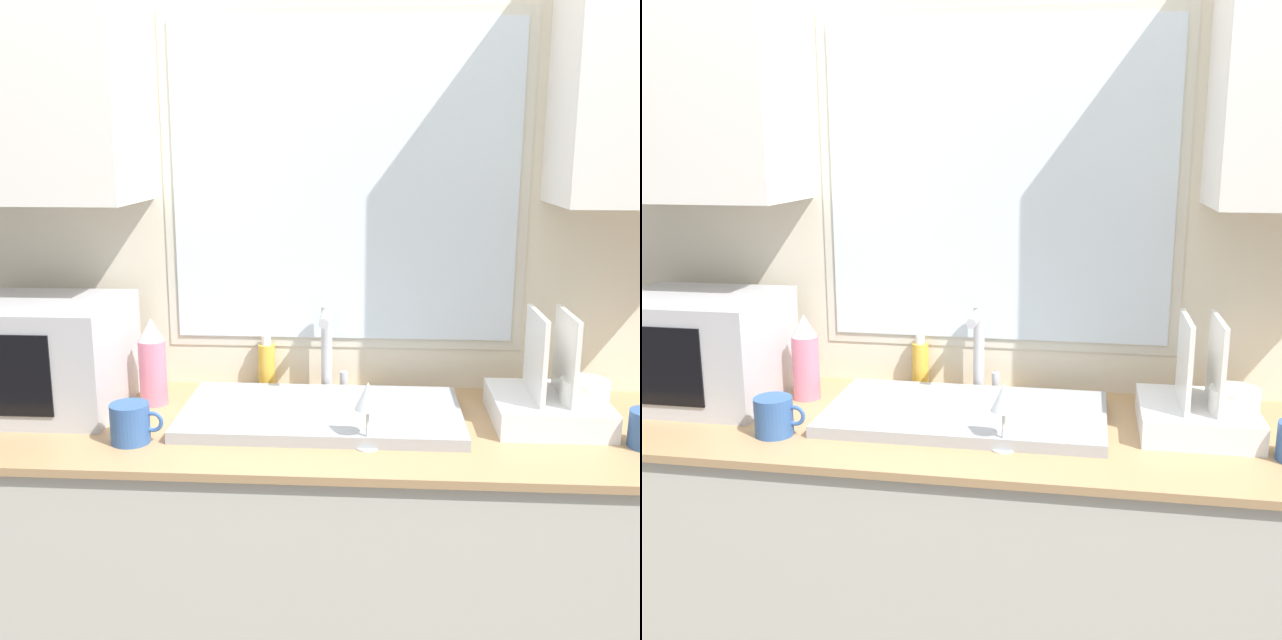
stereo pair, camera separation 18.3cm
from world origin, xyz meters
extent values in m
cube|color=beige|center=(0.00, 0.31, 0.44)|extent=(2.20, 0.62, 0.87)
cube|color=tan|center=(0.00, 0.31, 0.88)|extent=(2.23, 0.65, 0.02)
cube|color=beige|center=(0.00, 0.65, 1.30)|extent=(6.00, 0.06, 2.60)
cube|color=beige|center=(0.00, 0.62, 1.48)|extent=(1.03, 0.01, 0.94)
cube|color=silver|center=(0.00, 0.62, 1.48)|extent=(0.97, 0.01, 0.88)
cube|color=white|center=(-0.80, 0.46, 1.78)|extent=(0.51, 0.32, 0.67)
cube|color=#9EA0A5|center=(-0.04, 0.34, 0.91)|extent=(0.72, 0.40, 0.03)
cylinder|color=#B7B7BC|center=(-0.04, 0.57, 1.02)|extent=(0.03, 0.03, 0.25)
cylinder|color=#B7B7BC|center=(-0.04, 0.50, 1.13)|extent=(0.03, 0.14, 0.03)
cylinder|color=#B7B7BC|center=(0.01, 0.57, 0.92)|extent=(0.02, 0.02, 0.06)
cube|color=#B2B2B7|center=(-0.81, 0.38, 1.04)|extent=(0.44, 0.37, 0.30)
cube|color=white|center=(0.54, 0.36, 0.93)|extent=(0.28, 0.30, 0.07)
cube|color=white|center=(0.50, 0.36, 1.07)|extent=(0.01, 0.22, 0.22)
cube|color=white|center=(0.58, 0.36, 1.07)|extent=(0.01, 0.22, 0.22)
cylinder|color=white|center=(0.62, 0.31, 0.99)|extent=(0.12, 0.12, 0.06)
cylinder|color=#D8728C|center=(-0.52, 0.43, 0.98)|extent=(0.08, 0.08, 0.18)
cone|color=silver|center=(-0.52, 0.43, 1.10)|extent=(0.07, 0.07, 0.06)
cylinder|color=gold|center=(-0.22, 0.59, 0.96)|extent=(0.05, 0.05, 0.13)
cylinder|color=white|center=(-0.22, 0.59, 1.04)|extent=(0.03, 0.03, 0.03)
cylinder|color=#335999|center=(-0.49, 0.15, 0.94)|extent=(0.09, 0.09, 0.10)
torus|color=#335999|center=(-0.44, 0.15, 0.95)|extent=(0.05, 0.01, 0.05)
cylinder|color=silver|center=(0.08, 0.15, 0.89)|extent=(0.06, 0.06, 0.00)
cylinder|color=silver|center=(0.08, 0.15, 0.94)|extent=(0.01, 0.01, 0.09)
cone|color=silver|center=(0.08, 0.15, 1.02)|extent=(0.06, 0.06, 0.07)
camera|label=1|loc=(0.08, -1.50, 1.59)|focal=42.00mm
camera|label=2|loc=(0.26, -1.48, 1.59)|focal=42.00mm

